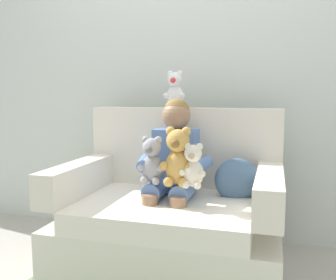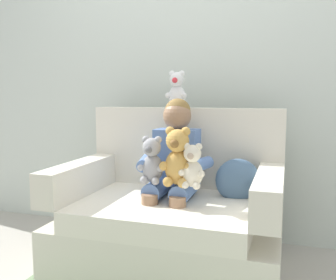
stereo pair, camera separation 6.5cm
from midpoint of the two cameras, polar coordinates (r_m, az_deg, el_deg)
The scene contains 9 objects.
ground_plane at distance 2.34m, azimuth 1.11°, elevation -19.24°, with size 8.00×8.00×0.00m, color #ADA89E.
back_wall at distance 2.77m, azimuth 5.28°, elevation 12.38°, with size 6.00×0.10×2.60m, color silver.
armchair at distance 2.27m, azimuth 1.45°, elevation -11.85°, with size 1.26×0.86×0.95m.
seated_child at distance 2.20m, azimuth 1.75°, elevation -3.26°, with size 0.45×0.39×0.82m.
plush_cream at distance 1.98m, azimuth 4.70°, elevation -4.11°, with size 0.14×0.12×0.24m.
plush_grey at distance 2.08m, azimuth -1.57°, elevation -3.27°, with size 0.16×0.13×0.27m.
plush_honey at distance 2.02m, azimuth 2.41°, elevation -2.81°, with size 0.19×0.16×0.32m.
plush_white_on_backrest at distance 2.46m, azimuth 2.12°, elevation 7.56°, with size 0.14×0.12×0.24m.
throw_pillow at distance 2.24m, azimuth 11.43°, elevation -6.09°, with size 0.26×0.12×0.26m, color slate.
Camera 2 is at (0.64, -2.01, 1.03)m, focal length 39.85 mm.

